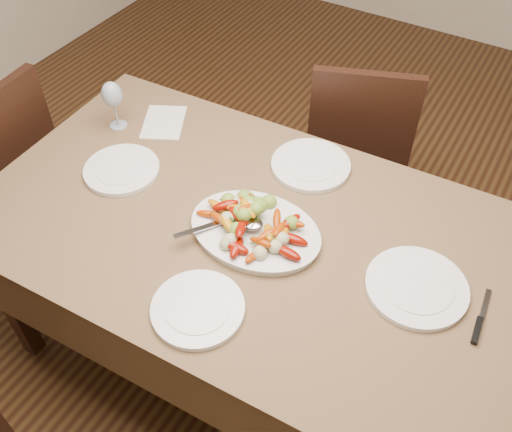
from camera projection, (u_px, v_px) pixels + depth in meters
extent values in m
plane|color=#3C2412|center=(269.00, 366.00, 2.31)|extent=(6.00, 6.00, 0.00)
cube|color=brown|center=(256.00, 299.00, 2.08)|extent=(1.88, 1.11, 0.76)
ellipsoid|color=white|center=(255.00, 232.00, 1.79)|extent=(0.42, 0.32, 0.02)
cylinder|color=white|center=(122.00, 170.00, 1.99)|extent=(0.26, 0.26, 0.02)
cylinder|color=white|center=(416.00, 287.00, 1.64)|extent=(0.30, 0.30, 0.02)
cylinder|color=white|center=(311.00, 165.00, 2.01)|extent=(0.28, 0.28, 0.02)
cylinder|color=white|center=(198.00, 309.00, 1.59)|extent=(0.26, 0.26, 0.02)
cube|color=silver|center=(164.00, 122.00, 2.19)|extent=(0.23, 0.26, 0.00)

